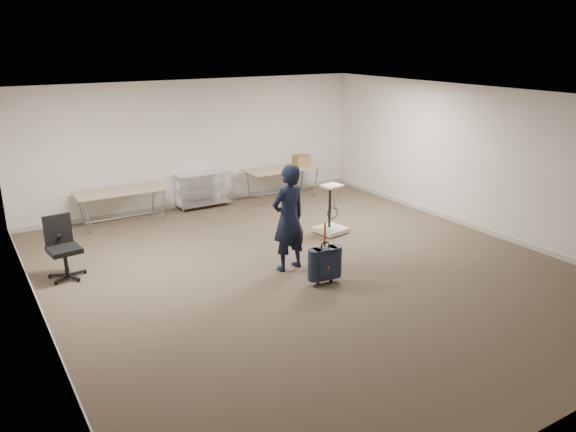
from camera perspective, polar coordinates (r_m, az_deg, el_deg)
ground at (r=9.29m, az=1.91°, el=-5.51°), size 9.00×9.00×0.00m
room_shell at (r=10.37m, az=-2.28°, el=-2.68°), size 8.00×9.00×9.00m
folding_table_left at (r=11.81m, az=-16.62°, el=2.32°), size 1.80×0.75×0.73m
folding_table_right at (r=13.24m, az=-0.58°, el=4.69°), size 1.80×0.75×0.73m
wire_shelf at (r=12.68m, az=-8.55°, el=2.80°), size 1.22×0.47×0.80m
person at (r=9.04m, az=0.06°, el=-0.22°), size 0.70×0.51×1.76m
suitcase at (r=8.69m, az=3.76°, el=-4.83°), size 0.39×0.25×0.99m
office_chair at (r=9.60m, az=-21.74°, el=-4.10°), size 0.61×0.61×1.00m
equipment_cart at (r=10.96m, az=4.43°, el=-0.45°), size 0.61×0.61×0.97m
cardboard_box at (r=13.38m, az=1.35°, el=5.65°), size 0.37×0.28×0.27m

